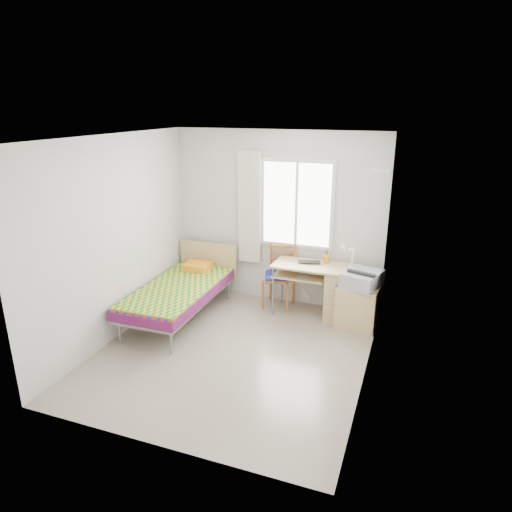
{
  "coord_description": "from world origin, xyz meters",
  "views": [
    {
      "loc": [
        1.99,
        -4.61,
        2.94
      ],
      "look_at": [
        0.1,
        0.55,
        1.1
      ],
      "focal_mm": 32.0,
      "sensor_mm": 36.0,
      "label": 1
    }
  ],
  "objects_px": {
    "desk": "(337,291)",
    "printer": "(362,279)",
    "bed": "(181,290)",
    "cabinet": "(358,306)",
    "chair": "(280,272)"
  },
  "relations": [
    {
      "from": "cabinet",
      "to": "bed",
      "type": "bearing_deg",
      "value": -160.25
    },
    {
      "from": "desk",
      "to": "cabinet",
      "type": "relative_size",
      "value": 2.04
    },
    {
      "from": "desk",
      "to": "printer",
      "type": "height_order",
      "value": "printer"
    },
    {
      "from": "cabinet",
      "to": "desk",
      "type": "bearing_deg",
      "value": 160.3
    },
    {
      "from": "bed",
      "to": "cabinet",
      "type": "height_order",
      "value": "bed"
    },
    {
      "from": "desk",
      "to": "chair",
      "type": "bearing_deg",
      "value": 172.41
    },
    {
      "from": "desk",
      "to": "cabinet",
      "type": "bearing_deg",
      "value": -25.25
    },
    {
      "from": "bed",
      "to": "printer",
      "type": "relative_size",
      "value": 3.29
    },
    {
      "from": "desk",
      "to": "cabinet",
      "type": "height_order",
      "value": "desk"
    },
    {
      "from": "cabinet",
      "to": "printer",
      "type": "distance_m",
      "value": 0.41
    },
    {
      "from": "chair",
      "to": "printer",
      "type": "height_order",
      "value": "chair"
    },
    {
      "from": "cabinet",
      "to": "printer",
      "type": "height_order",
      "value": "printer"
    },
    {
      "from": "desk",
      "to": "printer",
      "type": "distance_m",
      "value": 0.48
    },
    {
      "from": "chair",
      "to": "cabinet",
      "type": "bearing_deg",
      "value": -30.7
    },
    {
      "from": "bed",
      "to": "desk",
      "type": "relative_size",
      "value": 1.65
    }
  ]
}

